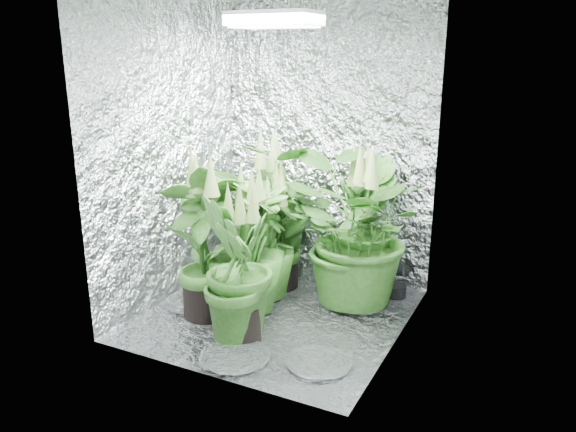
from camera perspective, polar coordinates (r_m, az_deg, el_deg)
The scene contains 13 objects.
ground at distance 3.73m, azimuth -1.21°, elevation -9.92°, with size 1.60×1.60×0.00m, color silver.
walls at distance 3.41m, azimuth -1.31°, elevation 5.32°, with size 1.62×1.62×2.00m.
grow_lamp at distance 3.34m, azimuth -1.41°, elevation 19.34°, with size 0.50×0.30×0.22m.
plant_a at distance 4.25m, azimuth -2.09°, elevation 1.06°, with size 1.08×1.08×1.12m.
plant_b at distance 4.00m, azimuth -0.82°, elevation -1.51°, with size 0.63×0.63×0.94m.
plant_c at distance 3.96m, azimuth 7.57°, elevation -1.05°, with size 0.70×0.70×1.04m.
plant_d at distance 3.60m, azimuth -4.25°, elevation -3.06°, with size 0.71×0.71×1.00m.
plant_e at distance 3.65m, azimuth 6.68°, elevation -1.82°, with size 1.19×1.19×1.09m.
plant_f at distance 3.58m, azimuth -8.46°, elevation -2.72°, with size 0.73×0.73×1.09m.
plant_g at distance 3.24m, azimuth -5.11°, elevation -5.56°, with size 0.64×0.64×0.97m.
plant_h at distance 3.82m, azimuth -2.49°, elevation -2.81°, with size 0.62×0.62×0.88m.
circulation_fan at distance 4.00m, azimuth 10.50°, elevation -5.83°, with size 0.16×0.33×0.38m.
plant_label at distance 3.25m, azimuth -4.47°, elevation -8.28°, with size 0.06×0.01×0.09m, color white.
Camera 1 is at (1.55, -2.96, 1.66)m, focal length 35.00 mm.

